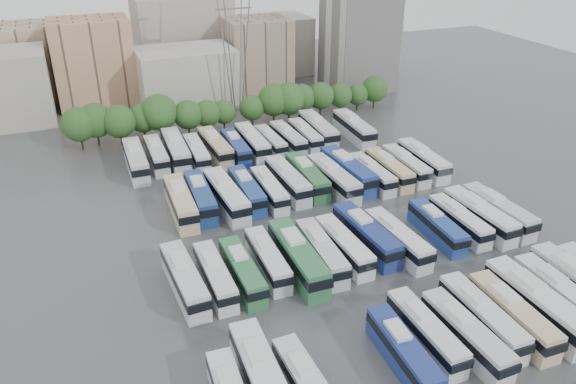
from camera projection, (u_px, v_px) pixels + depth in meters
name	position (u px, v px, depth m)	size (l,w,h in m)	color
ground	(335.00, 231.00, 74.66)	(220.00, 220.00, 0.00)	#424447
tree_line	(225.00, 108.00, 106.41)	(64.98, 7.88, 8.48)	black
city_buildings	(168.00, 57.00, 127.94)	(102.00, 35.00, 20.00)	#9E998E
apartment_tower	(359.00, 31.00, 127.88)	(14.00, 14.00, 26.00)	silver
electricity_pylon	(234.00, 22.00, 108.09)	(9.00, 6.91, 33.83)	slate
bus_r0_s1	(263.00, 380.00, 48.75)	(3.20, 12.88, 4.02)	silver
bus_r0_s5	(403.00, 352.00, 52.10)	(2.90, 11.12, 3.46)	navy
bus_r0_s6	(426.00, 331.00, 54.64)	(2.42, 11.08, 3.48)	silver
bus_r0_s7	(466.00, 334.00, 54.16)	(2.81, 11.67, 3.64)	silver
bus_r0_s8	(482.00, 316.00, 56.48)	(2.77, 11.78, 3.68)	silver
bus_r0_s9	(513.00, 315.00, 56.71)	(2.96, 11.85, 3.69)	#CEBC8D
bus_r0_s10	(537.00, 303.00, 57.94)	(2.94, 13.27, 4.16)	silver
bus_r0_s11	(559.00, 295.00, 59.56)	(3.00, 12.07, 3.76)	silver
bus_r1_s0	(185.00, 279.00, 61.98)	(3.21, 12.23, 3.80)	silver
bus_r1_s1	(215.00, 276.00, 62.82)	(2.44, 11.12, 3.49)	silver
bus_r1_s2	(242.00, 271.00, 63.63)	(2.47, 11.22, 3.52)	#317345
bus_r1_s3	(268.00, 259.00, 65.78)	(2.71, 11.16, 3.48)	silver
bus_r1_s4	(298.00, 257.00, 65.56)	(3.20, 13.44, 4.20)	#307145
bus_r1_s5	(321.00, 252.00, 66.97)	(3.13, 11.93, 3.71)	silver
bus_r1_s6	(344.00, 246.00, 68.29)	(2.79, 11.50, 3.59)	silver
bus_r1_s7	(366.00, 234.00, 70.25)	(3.41, 12.78, 3.97)	navy
bus_r1_s8	(397.00, 239.00, 69.57)	(3.20, 12.02, 3.73)	silver
bus_r1_s10	(437.00, 226.00, 72.54)	(2.97, 11.16, 3.47)	navy
bus_r1_s11	(459.00, 221.00, 73.79)	(2.46, 11.09, 3.48)	silver
bus_r1_s12	(479.00, 215.00, 74.68)	(3.18, 12.49, 3.89)	silver
bus_r1_s13	(498.00, 211.00, 75.78)	(3.12, 12.35, 3.85)	silver
bus_r2_s1	(181.00, 202.00, 77.88)	(3.12, 12.79, 3.99)	beige
bus_r2_s2	(200.00, 196.00, 79.48)	(3.32, 12.50, 3.89)	navy
bus_r2_s3	(226.00, 195.00, 79.45)	(3.46, 13.36, 4.16)	silver
bus_r2_s4	(247.00, 190.00, 81.47)	(2.84, 11.90, 3.72)	navy
bus_r2_s5	(269.00, 189.00, 81.83)	(2.70, 11.31, 3.53)	silver
bus_r2_s6	(288.00, 180.00, 84.15)	(2.97, 12.64, 3.95)	silver
bus_r2_s7	(307.00, 176.00, 85.28)	(3.19, 12.70, 3.96)	#2D693B
bus_r2_s8	(333.00, 178.00, 84.51)	(3.38, 13.06, 4.06)	silver
bus_r2_s9	(348.00, 170.00, 86.91)	(3.58, 13.55, 4.21)	navy
bus_r2_s10	(372.00, 173.00, 86.66)	(2.59, 11.33, 3.55)	silver
bus_r2_s11	(389.00, 169.00, 88.02)	(2.73, 11.72, 3.67)	#CDBD8D
bus_r2_s12	(406.00, 165.00, 89.39)	(2.75, 11.62, 3.63)	silver
bus_r2_s13	(423.00, 160.00, 90.91)	(3.10, 12.44, 3.88)	silver
bus_r3_s0	(136.00, 160.00, 90.59)	(3.05, 12.99, 4.06)	silver
bus_r3_s1	(157.00, 154.00, 93.12)	(2.73, 11.80, 3.69)	silver
bus_r3_s2	(176.00, 150.00, 94.18)	(3.41, 13.59, 4.24)	silver
bus_r3_s3	(197.00, 153.00, 93.83)	(2.85, 11.59, 3.61)	silver
bus_r3_s4	(215.00, 147.00, 95.81)	(3.25, 12.68, 3.95)	#C8B48A
bus_r3_s5	(236.00, 147.00, 95.95)	(2.82, 11.65, 3.64)	navy
bus_r3_s6	(252.00, 142.00, 97.63)	(2.86, 12.66, 3.97)	silver
bus_r3_s7	(270.00, 141.00, 98.64)	(2.59, 10.85, 3.39)	silver
bus_r3_s8	(288.00, 138.00, 99.55)	(2.86, 11.78, 3.68)	silver
bus_r3_s9	(305.00, 135.00, 100.99)	(2.79, 11.52, 3.59)	silver
bus_r3_s10	(318.00, 129.00, 102.94)	(3.48, 13.52, 4.21)	silver
bus_r3_s12	(354.00, 128.00, 103.59)	(3.44, 13.29, 4.14)	silver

